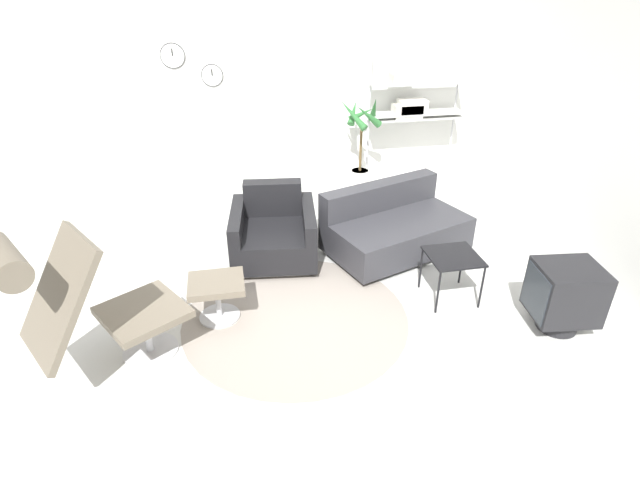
# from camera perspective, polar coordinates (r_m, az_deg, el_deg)

# --- Properties ---
(ground_plane) EXTENTS (12.00, 12.00, 0.00)m
(ground_plane) POSITION_cam_1_polar(r_m,az_deg,el_deg) (4.60, -1.84, -8.09)
(ground_plane) COLOR silver
(wall_back) EXTENTS (12.00, 0.09, 2.80)m
(wall_back) POSITION_cam_1_polar(r_m,az_deg,el_deg) (6.90, -6.43, 17.17)
(wall_back) COLOR silver
(wall_back) RESTS_ON ground_plane
(wall_right) EXTENTS (0.06, 12.00, 2.80)m
(wall_right) POSITION_cam_1_polar(r_m,az_deg,el_deg) (5.23, 32.00, 9.34)
(wall_right) COLOR silver
(wall_right) RESTS_ON ground_plane
(round_rug) EXTENTS (2.01, 2.01, 0.01)m
(round_rug) POSITION_cam_1_polar(r_m,az_deg,el_deg) (4.52, -2.80, -8.85)
(round_rug) COLOR gray
(round_rug) RESTS_ON ground_plane
(lounge_chair) EXTENTS (1.29, 1.10, 1.29)m
(lounge_chair) POSITION_cam_1_polar(r_m,az_deg,el_deg) (3.87, -26.05, -5.69)
(lounge_chair) COLOR #BCBCC1
(lounge_chair) RESTS_ON ground_plane
(ottoman) EXTENTS (0.48, 0.41, 0.38)m
(ottoman) POSITION_cam_1_polar(r_m,az_deg,el_deg) (4.45, -11.70, -5.66)
(ottoman) COLOR #BCBCC1
(ottoman) RESTS_ON ground_plane
(armchair_red) EXTENTS (0.96, 1.00, 0.74)m
(armchair_red) POSITION_cam_1_polar(r_m,az_deg,el_deg) (5.31, -5.30, 0.64)
(armchair_red) COLOR silver
(armchair_red) RESTS_ON ground_plane
(couch_low) EXTENTS (1.67, 1.31, 0.69)m
(couch_low) POSITION_cam_1_polar(r_m,az_deg,el_deg) (5.49, 8.44, 1.27)
(couch_low) COLOR black
(couch_low) RESTS_ON ground_plane
(side_table) EXTENTS (0.46, 0.46, 0.46)m
(side_table) POSITION_cam_1_polar(r_m,az_deg,el_deg) (4.72, 14.96, -2.19)
(side_table) COLOR black
(side_table) RESTS_ON ground_plane
(crt_television) EXTENTS (0.57, 0.51, 0.61)m
(crt_television) POSITION_cam_1_polar(r_m,az_deg,el_deg) (4.69, 26.11, -5.70)
(crt_television) COLOR black
(crt_television) RESTS_ON ground_plane
(potted_plant) EXTENTS (0.58, 0.57, 1.33)m
(potted_plant) POSITION_cam_1_polar(r_m,az_deg,el_deg) (6.90, 4.69, 10.65)
(potted_plant) COLOR silver
(potted_plant) RESTS_ON ground_plane
(shelf_unit) EXTENTS (1.32, 0.28, 1.85)m
(shelf_unit) POSITION_cam_1_polar(r_m,az_deg,el_deg) (7.12, 10.40, 15.11)
(shelf_unit) COLOR #BCBCC1
(shelf_unit) RESTS_ON ground_plane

